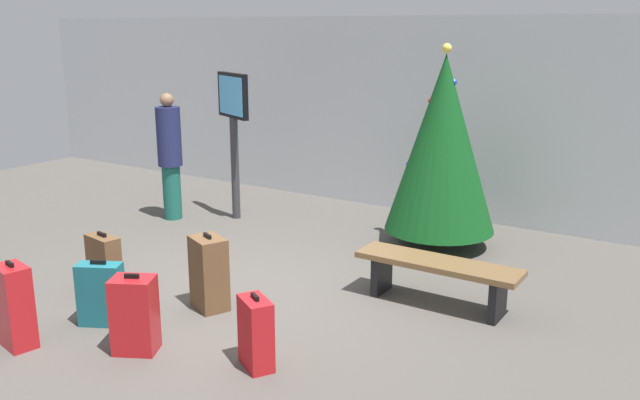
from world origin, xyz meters
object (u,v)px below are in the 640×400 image
holiday_tree (442,144)px  suitcase_5 (135,315)px  suitcase_3 (15,306)px  suitcase_6 (101,294)px  suitcase_0 (256,333)px  suitcase_2 (104,264)px  flight_info_kiosk (233,119)px  suitcase_4 (209,273)px  waiting_bench (438,271)px  traveller_0 (170,153)px

holiday_tree → suitcase_5: bearing=-104.3°
suitcase_3 → suitcase_6: 0.77m
suitcase_0 → suitcase_2: suitcase_2 is taller
flight_info_kiosk → suitcase_4: bearing=-54.9°
suitcase_0 → suitcase_4: 1.35m
holiday_tree → suitcase_0: holiday_tree is taller
suitcase_4 → suitcase_5: suitcase_4 is taller
suitcase_5 → suitcase_2: bearing=149.6°
waiting_bench → suitcase_4: suitcase_4 is taller
waiting_bench → suitcase_6: size_ratio=2.61×
suitcase_3 → suitcase_6: bearing=69.8°
holiday_tree → suitcase_2: 4.27m
suitcase_0 → traveller_0: bearing=143.0°
flight_info_kiosk → holiday_tree: bearing=7.5°
suitcase_2 → suitcase_6: (0.63, -0.56, -0.01)m
suitcase_0 → suitcase_5: (-1.06, -0.35, 0.04)m
flight_info_kiosk → suitcase_2: bearing=-77.4°
waiting_bench → suitcase_6: suitcase_6 is taller
suitcase_2 → suitcase_4: bearing=12.8°
suitcase_2 → suitcase_3: 1.33m
holiday_tree → traveller_0: 3.96m
suitcase_3 → suitcase_6: suitcase_3 is taller
holiday_tree → suitcase_3: holiday_tree is taller
suitcase_2 → suitcase_5: 1.54m
suitcase_4 → suitcase_3: bearing=-119.2°
holiday_tree → suitcase_0: size_ratio=3.98×
suitcase_4 → suitcase_6: suitcase_4 is taller
waiting_bench → suitcase_0: bearing=-110.4°
holiday_tree → suitcase_6: size_ratio=3.98×
holiday_tree → traveller_0: (-3.83, -0.93, -0.36)m
holiday_tree → suitcase_3: bearing=-113.4°
suitcase_0 → suitcase_4: (-1.15, 0.71, 0.07)m
flight_info_kiosk → suitcase_2: 3.28m
suitcase_3 → suitcase_5: size_ratio=1.10×
flight_info_kiosk → suitcase_0: 4.73m
suitcase_4 → suitcase_6: size_ratio=1.21×
suitcase_0 → suitcase_3: size_ratio=0.81×
suitcase_6 → waiting_bench: bearing=40.7°
suitcase_3 → suitcase_5: bearing=27.6°
flight_info_kiosk → suitcase_4: 3.49m
waiting_bench → suitcase_4: (-1.90, -1.31, 0.01)m
suitcase_5 → traveller_0: bearing=130.5°
suitcase_5 → suitcase_6: 0.73m
suitcase_2 → suitcase_4: 1.27m
waiting_bench → suitcase_0: suitcase_0 is taller
suitcase_6 → suitcase_0: bearing=4.5°
suitcase_5 → suitcase_0: bearing=18.3°
holiday_tree → waiting_bench: size_ratio=1.52×
waiting_bench → suitcase_5: suitcase_5 is taller
suitcase_3 → suitcase_6: size_ratio=1.23×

